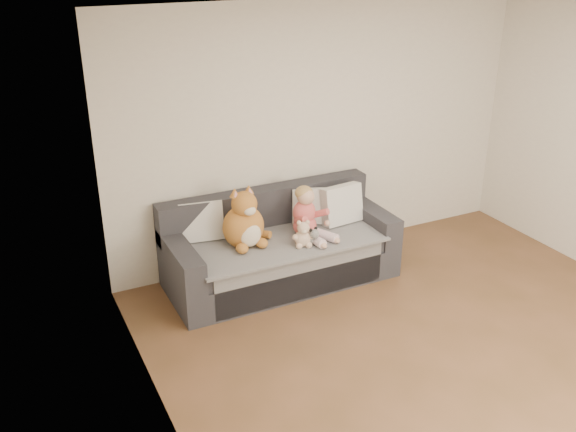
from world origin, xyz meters
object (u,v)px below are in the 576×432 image
object	(u,v)px
sofa	(279,250)
teddy_bear	(303,236)
sippy_cup	(300,238)
toddler	(307,215)
plush_cat	(244,223)

from	to	relation	value
sofa	teddy_bear	bearing A→B (deg)	-72.28
teddy_bear	sippy_cup	world-z (taller)	teddy_bear
toddler	teddy_bear	xyz separation A→B (m)	(-0.14, -0.20, -0.10)
toddler	teddy_bear	distance (m)	0.26
plush_cat	sippy_cup	distance (m)	0.54
plush_cat	sippy_cup	world-z (taller)	plush_cat
plush_cat	teddy_bear	size ratio (longest dim) A/B	2.28
toddler	plush_cat	bearing A→B (deg)	159.17
toddler	sippy_cup	bearing A→B (deg)	-151.83
sippy_cup	teddy_bear	bearing A→B (deg)	-87.68
toddler	plush_cat	size ratio (longest dim) A/B	0.85
sofa	teddy_bear	distance (m)	0.42
sofa	sippy_cup	size ratio (longest dim) A/B	21.84
plush_cat	toddler	bearing A→B (deg)	-12.78
toddler	teddy_bear	world-z (taller)	toddler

